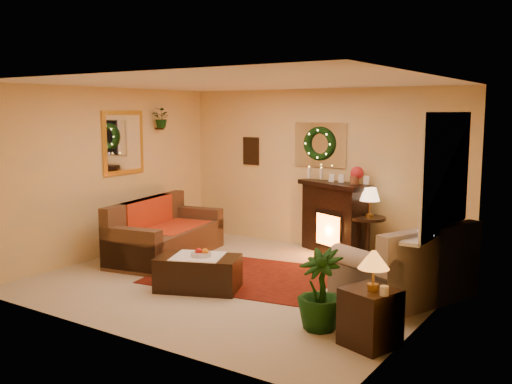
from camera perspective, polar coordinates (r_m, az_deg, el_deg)
The scene contains 31 objects.
floor at distance 7.71m, azimuth -1.45°, elevation -8.80°, with size 5.00×5.00×0.00m, color beige.
ceiling at distance 7.39m, azimuth -1.53°, elevation 10.88°, with size 5.00×5.00×0.00m, color white.
wall_back at distance 9.36m, azimuth 6.45°, elevation 2.27°, with size 5.00×5.00×0.00m, color #EFD88C.
wall_front at distance 5.76m, azimuth -14.44°, elevation -1.54°, with size 5.00×5.00×0.00m, color #EFD88C.
wall_left at distance 9.10m, azimuth -14.51°, elevation 1.90°, with size 4.50×4.50×0.00m, color #EFD88C.
wall_right at distance 6.35m, azimuth 17.31°, elevation -0.77°, with size 4.50×4.50×0.00m, color #EFD88C.
area_rug at distance 7.90m, azimuth -1.18°, elevation -8.35°, with size 2.39×1.79×0.01m, color #5D2114.
sofa at distance 8.89m, azimuth -8.91°, elevation -3.77°, with size 0.92×2.08×0.89m, color brown.
red_throw at distance 9.00m, azimuth -8.35°, elevation -3.44°, with size 0.76×1.23×0.02m, color red.
fireplace at distance 9.12m, azimuth 7.83°, elevation -2.67°, with size 1.16×0.37×1.06m, color black.
poinsettia at distance 8.87m, azimuth 10.08°, elevation 1.88°, with size 0.20×0.20×0.20m, color red.
mantel_candle_a at distance 9.18m, azimuth 5.32°, elevation 1.92°, with size 0.06×0.06×0.18m, color beige.
mantel_candle_b at distance 9.11m, azimuth 6.54°, elevation 1.85°, with size 0.06×0.06×0.17m, color beige.
mantel_mirror at distance 9.31m, azimuth 6.43°, elevation 4.71°, with size 0.92×0.02×0.72m, color white.
wreath at distance 9.27m, azimuth 6.32°, elevation 4.82°, with size 0.55×0.55×0.11m, color #194719.
wall_art at distance 10.00m, azimuth -0.50°, elevation 4.13°, with size 0.32×0.03×0.48m, color #381E11.
gold_mirror at distance 9.25m, azimuth -13.14°, elevation 4.84°, with size 0.03×0.84×1.00m, color gold.
hanging_plant at distance 9.67m, azimuth -9.36°, elevation 6.38°, with size 0.33×0.28×0.36m, color #194719.
loveseat at distance 7.09m, azimuth 14.64°, elevation -7.03°, with size 0.93×1.61×0.93m, color tan.
window_frame at distance 6.85m, azimuth 18.57°, elevation 1.90°, with size 0.03×1.86×1.36m, color white.
window_glass at distance 6.86m, azimuth 18.45°, elevation 1.91°, with size 0.02×1.70×1.22m, color black.
window_sill at distance 6.98m, azimuth 17.49°, elevation -3.60°, with size 0.22×1.86×0.04m, color white.
mini_tree at distance 6.50m, azimuth 16.62°, elevation -2.88°, with size 0.20×0.20×0.29m, color white.
sill_plant at distance 7.64m, azimuth 19.06°, elevation -1.05°, with size 0.26×0.21×0.47m, color #19401C.
side_table_round at distance 8.73m, azimuth 11.10°, elevation -4.73°, with size 0.52×0.52×0.68m, color black.
lamp_cream at distance 8.62m, azimuth 11.30°, elevation -1.15°, with size 0.30×0.30×0.45m, color #FFC588.
end_table_square at distance 5.69m, azimuth 11.35°, elevation -12.30°, with size 0.46×0.46×0.56m, color black.
lamp_tiffany at distance 5.52m, azimuth 11.66°, elevation -7.76°, with size 0.30×0.30×0.44m, color orange.
coffee_table at distance 7.29m, azimuth -5.80°, elevation -8.12°, with size 1.02×0.56×0.43m, color #44170F.
fruit_bowl at distance 7.22m, azimuth -5.50°, elevation -6.30°, with size 0.26×0.26×0.06m, color silver.
floor_palm at distance 5.96m, azimuth 6.43°, elevation -9.42°, with size 1.41×1.41×2.51m, color #193E16.
Camera 1 is at (4.24, -6.04, 2.23)m, focal length 40.00 mm.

